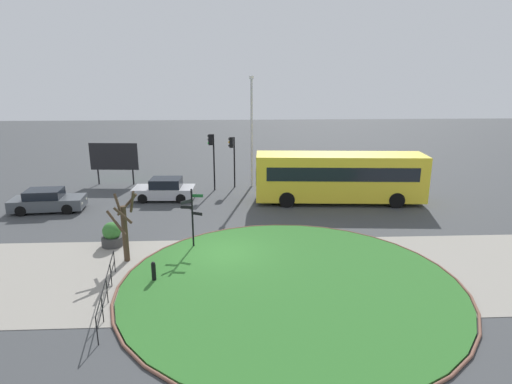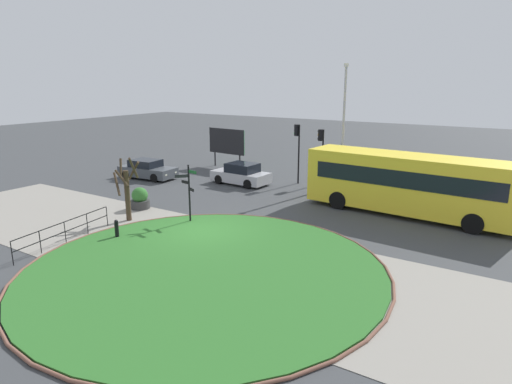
# 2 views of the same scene
# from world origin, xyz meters

# --- Properties ---
(ground) EXTENTS (120.00, 120.00, 0.00)m
(ground) POSITION_xyz_m (0.00, 0.00, 0.00)
(ground) COLOR #3D3F42
(sidewalk_paving) EXTENTS (32.00, 7.78, 0.02)m
(sidewalk_paving) POSITION_xyz_m (0.00, -2.11, 0.01)
(sidewalk_paving) COLOR gray
(sidewalk_paving) RESTS_ON ground
(grass_island) EXTENTS (13.65, 13.65, 0.10)m
(grass_island) POSITION_xyz_m (2.78, -3.23, 0.05)
(grass_island) COLOR #2D6B28
(grass_island) RESTS_ON ground
(grass_kerb_ring) EXTENTS (13.96, 13.96, 0.11)m
(grass_kerb_ring) POSITION_xyz_m (2.78, -3.23, 0.06)
(grass_kerb_ring) COLOR brown
(grass_kerb_ring) RESTS_ON ground
(signpost_directional) EXTENTS (1.11, 0.62, 3.00)m
(signpost_directional) POSITION_xyz_m (-1.50, 0.83, 1.75)
(signpost_directional) COLOR black
(signpost_directional) RESTS_ON ground
(bollard_foreground) EXTENTS (0.18, 0.18, 0.90)m
(bollard_foreground) POSITION_xyz_m (-2.79, -2.70, 0.46)
(bollard_foreground) COLOR black
(bollard_foreground) RESTS_ON ground
(railing_grass_edge) EXTENTS (0.87, 5.24, 1.01)m
(railing_grass_edge) POSITION_xyz_m (-4.21, -4.35, 0.66)
(railing_grass_edge) COLOR black
(railing_grass_edge) RESTS_ON ground
(bus_yellow) EXTENTS (11.02, 3.26, 3.23)m
(bus_yellow) POSITION_xyz_m (7.40, 8.17, 1.74)
(bus_yellow) COLOR yellow
(bus_yellow) RESTS_ON ground
(car_near_lane) EXTENTS (4.42, 2.16, 1.38)m
(car_near_lane) POSITION_xyz_m (-11.06, 7.15, 0.65)
(car_near_lane) COLOR #474C51
(car_near_lane) RESTS_ON ground
(car_far_lane) EXTENTS (4.12, 2.03, 1.48)m
(car_far_lane) POSITION_xyz_m (-4.19, 9.34, 0.68)
(car_far_lane) COLOR #B7B7BC
(car_far_lane) RESTS_ON ground
(traffic_light_near) EXTENTS (0.49, 0.30, 4.10)m
(traffic_light_near) POSITION_xyz_m (-1.07, 11.69, 2.99)
(traffic_light_near) COLOR black
(traffic_light_near) RESTS_ON ground
(traffic_light_far) EXTENTS (0.49, 0.27, 3.78)m
(traffic_light_far) POSITION_xyz_m (0.38, 12.41, 2.77)
(traffic_light_far) COLOR black
(traffic_light_far) RESTS_ON ground
(lamppost_tall) EXTENTS (0.32, 0.32, 8.09)m
(lamppost_tall) POSITION_xyz_m (1.82, 12.69, 4.34)
(lamppost_tall) COLOR #B7B7BC
(lamppost_tall) RESTS_ON ground
(billboard_left) EXTENTS (3.68, 0.42, 3.20)m
(billboard_left) POSITION_xyz_m (-8.59, 13.69, 2.12)
(billboard_left) COLOR black
(billboard_left) RESTS_ON ground
(planter_near_signpost) EXTENTS (1.05, 1.05, 1.23)m
(planter_near_signpost) POSITION_xyz_m (-5.53, 1.27, 0.55)
(planter_near_signpost) COLOR #383838
(planter_near_signpost) RESTS_ON ground
(street_tree_bare) EXTENTS (1.35, 1.35, 3.37)m
(street_tree_bare) POSITION_xyz_m (-4.38, -0.58, 1.68)
(street_tree_bare) COLOR #423323
(street_tree_bare) RESTS_ON ground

